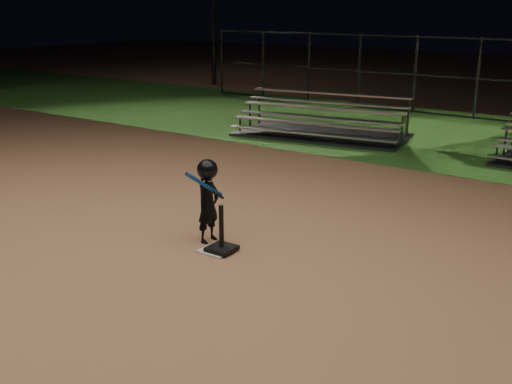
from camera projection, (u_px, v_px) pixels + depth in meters
The scene contains 7 objects.
ground at pixel (217, 251), 8.90m from camera, with size 80.00×80.00×0.00m, color #B17850.
grass_strip at pixel (442, 135), 16.75m from camera, with size 60.00×8.00×0.01m, color #2C5F1E.
home_plate at pixel (217, 250), 8.90m from camera, with size 0.45×0.45×0.02m, color beige.
batting_tee at pixel (222, 243), 8.83m from camera, with size 0.38×0.38×0.70m.
child_batter at pixel (208, 199), 9.08m from camera, with size 0.46×0.57×1.28m.
bleacher_left at pixel (321, 128), 16.53m from camera, with size 4.84×2.89×1.12m.
backstop_fence at pixel (478, 79), 18.73m from camera, with size 20.08×0.08×2.50m.
Camera 1 is at (5.17, -6.45, 3.46)m, focal length 42.66 mm.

